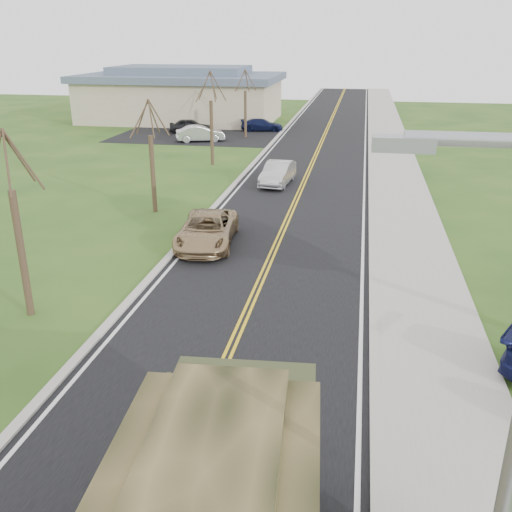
# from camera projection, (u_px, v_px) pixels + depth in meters

# --- Properties ---
(road) EXTENTS (8.00, 120.00, 0.01)m
(road) POSITION_uv_depth(u_px,v_px,m) (317.00, 152.00, 45.18)
(road) COLOR black
(road) RESTS_ON ground
(curb_right) EXTENTS (0.30, 120.00, 0.12)m
(curb_right) POSITION_uv_depth(u_px,v_px,m) (370.00, 153.00, 44.47)
(curb_right) COLOR #9E998E
(curb_right) RESTS_ON ground
(sidewalk_right) EXTENTS (3.20, 120.00, 0.10)m
(sidewalk_right) POSITION_uv_depth(u_px,v_px,m) (393.00, 154.00, 44.18)
(sidewalk_right) COLOR #9E998E
(sidewalk_right) RESTS_ON ground
(curb_left) EXTENTS (0.30, 120.00, 0.10)m
(curb_left) POSITION_uv_depth(u_px,v_px,m) (266.00, 150.00, 45.87)
(curb_left) COLOR #9E998E
(curb_left) RESTS_ON ground
(street_light) EXTENTS (1.65, 0.22, 8.00)m
(street_light) POSITION_uv_depth(u_px,v_px,m) (497.00, 486.00, 5.60)
(street_light) COLOR gray
(street_light) RESTS_ON ground
(bare_tree_a) EXTENTS (1.93, 2.26, 6.08)m
(bare_tree_a) POSITION_uv_depth(u_px,v_px,m) (19.00, 239.00, 17.89)
(bare_tree_a) COLOR #38281C
(bare_tree_a) RESTS_ON ground
(bare_tree_b) EXTENTS (1.83, 2.14, 5.73)m
(bare_tree_b) POSITION_uv_depth(u_px,v_px,m) (152.00, 165.00, 28.95)
(bare_tree_b) COLOR #38281C
(bare_tree_b) RESTS_ON ground
(bare_tree_c) EXTENTS (2.04, 2.39, 6.42)m
(bare_tree_c) POSITION_uv_depth(u_px,v_px,m) (212.00, 125.00, 39.86)
(bare_tree_c) COLOR #38281C
(bare_tree_c) RESTS_ON ground
(bare_tree_d) EXTENTS (1.88, 2.20, 5.91)m
(bare_tree_d) POSITION_uv_depth(u_px,v_px,m) (245.00, 109.00, 50.95)
(bare_tree_d) COLOR #38281C
(bare_tree_d) RESTS_ON ground
(commercial_building) EXTENTS (25.50, 21.50, 5.65)m
(commercial_building) POSITION_uv_depth(u_px,v_px,m) (182.00, 95.00, 61.57)
(commercial_building) COLOR tan
(commercial_building) RESTS_ON ground
(suv_champagne) EXTENTS (2.78, 5.20, 1.39)m
(suv_champagne) POSITION_uv_depth(u_px,v_px,m) (207.00, 230.00, 24.84)
(suv_champagne) COLOR #997D56
(suv_champagne) RESTS_ON ground
(sedan_silver) EXTENTS (1.85, 4.35, 1.40)m
(sedan_silver) POSITION_uv_depth(u_px,v_px,m) (278.00, 173.00, 35.11)
(sedan_silver) COLOR #B0AFB4
(sedan_silver) RESTS_ON ground
(lot_car_dark) EXTENTS (4.18, 2.41, 1.34)m
(lot_car_dark) POSITION_uv_depth(u_px,v_px,m) (190.00, 126.00, 53.93)
(lot_car_dark) COLOR black
(lot_car_dark) RESTS_ON ground
(lot_car_silver) EXTENTS (4.44, 2.91, 1.38)m
(lot_car_silver) POSITION_uv_depth(u_px,v_px,m) (200.00, 134.00, 49.56)
(lot_car_silver) COLOR #BBBABF
(lot_car_silver) RESTS_ON ground
(lot_car_navy) EXTENTS (4.29, 2.32, 1.18)m
(lot_car_navy) POSITION_uv_depth(u_px,v_px,m) (262.00, 125.00, 55.19)
(lot_car_navy) COLOR #0E1434
(lot_car_navy) RESTS_ON ground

